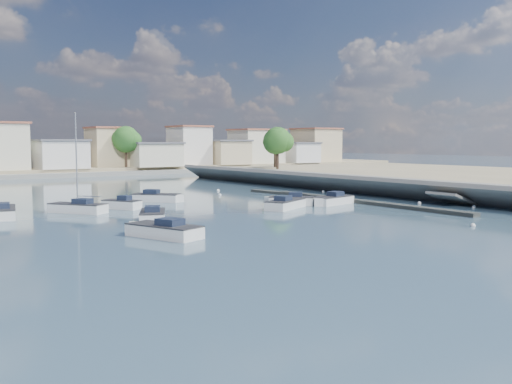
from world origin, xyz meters
TOP-DOWN VIEW (x-y plane):
  - ground at (0.00, 40.00)m, footprint 400.00×400.00m
  - seawall_walkway at (18.50, 13.00)m, footprint 5.00×90.00m
  - breakwater at (6.90, 12.69)m, footprint 2.00×31.02m
  - far_shore_land at (0.00, 92.00)m, footprint 160.00×40.00m
  - far_shore_quay at (0.00, 71.00)m, footprint 160.00×2.50m
  - far_town at (10.71, 76.92)m, footprint 113.01×12.80m
  - shore_trees at (8.34, 68.11)m, footprint 74.56×38.32m
  - motorboat_a at (-18.66, 3.24)m, footprint 3.78×5.90m
  - motorboat_b at (-15.87, 10.50)m, footprint 3.75×5.07m
  - motorboat_c at (0.17, 13.45)m, footprint 4.34×4.20m
  - motorboat_d at (3.74, 11.17)m, footprint 5.39×2.82m
  - motorboat_e at (-25.17, 19.90)m, footprint 3.19×6.07m
  - motorboat_f at (-14.89, 19.89)m, footprint 3.14×3.93m
  - motorboat_g at (-9.13, 23.66)m, footprint 4.79×4.91m
  - motorboat_h at (-1.95, 11.11)m, footprint 5.45×3.96m
  - sailboat at (-19.21, 19.31)m, footprint 4.42×5.28m
  - mooring_buoys at (7.05, 13.63)m, footprint 13.72×37.50m

SIDE VIEW (x-z plane):
  - ground at x=0.00m, z-range 0.00..0.00m
  - mooring_buoys at x=7.05m, z-range -0.14..0.24m
  - breakwater at x=6.90m, z-range 0.00..0.35m
  - motorboat_d at x=3.74m, z-range -0.36..1.12m
  - motorboat_b at x=-15.87m, z-range -0.36..1.12m
  - motorboat_f at x=-14.89m, z-range -0.36..1.12m
  - motorboat_e at x=-25.17m, z-range -0.36..1.12m
  - motorboat_h at x=-1.95m, z-range -0.36..1.12m
  - motorboat_a at x=-18.66m, z-range -0.36..1.12m
  - motorboat_c at x=0.17m, z-range -0.36..1.12m
  - motorboat_g at x=-9.13m, z-range -0.36..1.12m
  - far_shore_quay at x=0.00m, z-range 0.00..0.80m
  - sailboat at x=-19.21m, z-range -4.08..4.92m
  - far_shore_land at x=0.00m, z-range 0.00..1.40m
  - seawall_walkway at x=18.50m, z-range 0.00..1.80m
  - far_town at x=10.71m, z-range 0.76..9.11m
  - shore_trees at x=8.34m, z-range 2.26..10.18m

